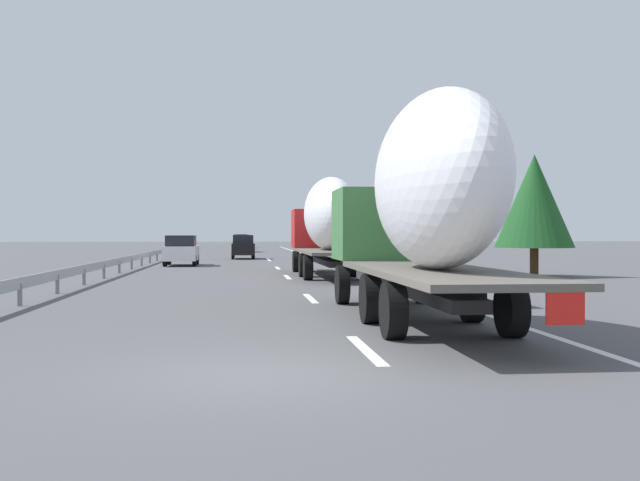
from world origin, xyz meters
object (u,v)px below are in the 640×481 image
truck_lead (327,221)px  car_silver_hatch (241,241)px  truck_trailing (423,201)px  car_white_van (181,250)px  car_red_compact (242,243)px  car_black_suv (243,247)px  road_sign (335,228)px

truck_lead → car_silver_hatch: truck_lead is taller
car_silver_hatch → truck_trailing: bearing=-177.5°
car_white_van → car_silver_hatch: bearing=-3.6°
truck_trailing → car_white_van: size_ratio=3.00×
car_red_compact → car_black_suv: car_black_suv is taller
truck_lead → car_black_suv: 24.24m
car_red_compact → truck_lead: bearing=-175.3°
truck_lead → car_black_suv: truck_lead is taller
truck_lead → car_black_suv: bearing=8.7°
truck_trailing → car_black_suv: size_ratio=3.04×
car_silver_hatch → car_black_suv: car_silver_hatch is taller
car_red_compact → car_white_van: bearing=173.8°
truck_lead → road_sign: truck_lead is taller
car_red_compact → road_sign: size_ratio=1.35×
car_red_compact → road_sign: (-23.59, -6.82, 1.41)m
car_silver_hatch → road_sign: road_sign is taller
car_silver_hatch → truck_lead: bearing=-176.9°
car_silver_hatch → road_sign: 47.76m
car_silver_hatch → car_white_van: 57.03m
car_black_suv → road_sign: size_ratio=1.22×
car_black_suv → car_white_van: size_ratio=0.98×
car_silver_hatch → car_white_van: car_silver_hatch is taller
truck_trailing → car_red_compact: truck_trailing is taller
truck_lead → car_red_compact: bearing=4.7°
car_white_van → road_sign: bearing=-47.2°
truck_lead → car_white_van: truck_lead is taller
truck_lead → car_black_suv: (23.91, 3.65, -1.55)m
truck_trailing → truck_lead: bearing=-0.0°
truck_trailing → car_red_compact: 63.26m
truck_lead → car_silver_hatch: (69.14, 3.80, -1.53)m
truck_trailing → car_white_van: 30.80m
car_black_suv → car_white_van: car_white_van is taller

